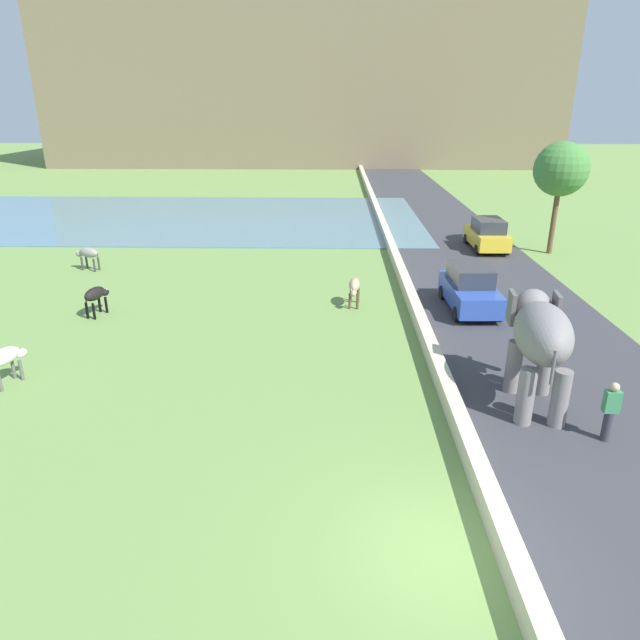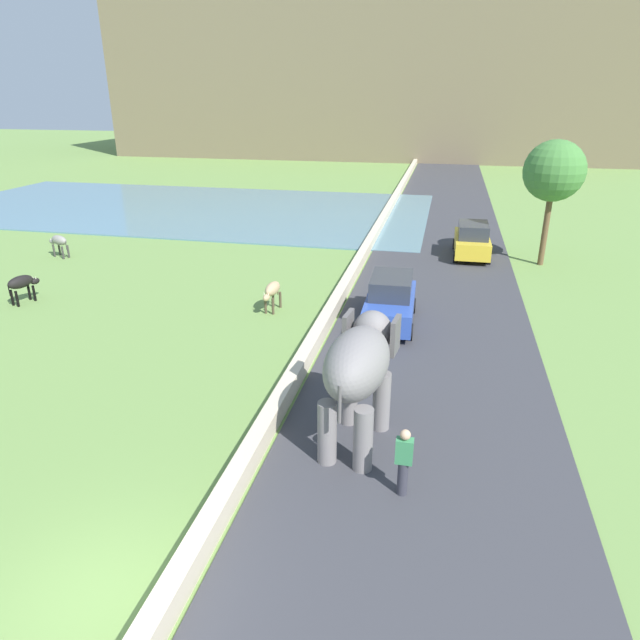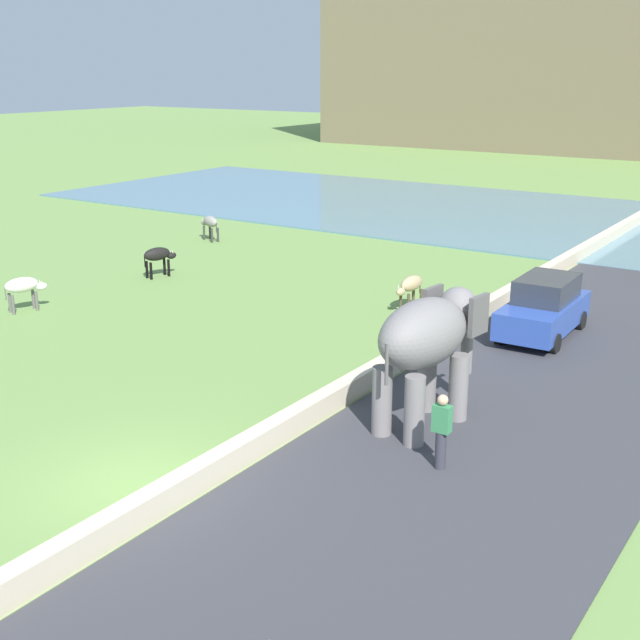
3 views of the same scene
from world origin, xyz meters
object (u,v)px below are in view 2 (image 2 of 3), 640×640
at_px(cow_tan, 272,291).
at_px(person_beside_elephant, 404,461).
at_px(cow_black, 22,283).
at_px(car_yellow, 472,240).
at_px(elephant, 359,366).
at_px(car_blue, 390,301).
at_px(cow_grey, 59,241).

bearing_deg(cow_tan, person_beside_elephant, -59.18).
bearing_deg(cow_black, cow_tan, 7.34).
distance_m(car_yellow, cow_tan, 12.35).
bearing_deg(elephant, car_blue, 90.20).
bearing_deg(cow_tan, car_yellow, 51.16).
bearing_deg(person_beside_elephant, car_yellow, 84.45).
bearing_deg(car_blue, person_beside_elephant, -82.43).
height_order(cow_black, cow_tan, same).
relative_size(car_yellow, car_blue, 0.99).
height_order(person_beside_elephant, cow_black, person_beside_elephant).
distance_m(person_beside_elephant, cow_tan, 11.43).
distance_m(person_beside_elephant, car_blue, 9.58).
distance_m(elephant, car_blue, 7.77).
bearing_deg(person_beside_elephant, cow_grey, 141.76).
distance_m(car_blue, cow_grey, 18.36).
height_order(car_yellow, cow_grey, car_yellow).
bearing_deg(cow_grey, person_beside_elephant, -38.24).
xyz_separation_m(elephant, person_beside_elephant, (1.24, -1.81, -1.16)).
relative_size(person_beside_elephant, cow_grey, 1.15).
height_order(person_beside_elephant, car_yellow, car_yellow).
xyz_separation_m(elephant, cow_grey, (-17.59, 13.03, -1.20)).
xyz_separation_m(car_yellow, cow_black, (-17.82, -10.92, -0.06)).
height_order(car_blue, cow_tan, car_blue).
relative_size(person_beside_elephant, cow_black, 1.15).
height_order(person_beside_elephant, cow_grey, person_beside_elephant).
bearing_deg(car_blue, cow_tan, 176.08).
distance_m(car_yellow, cow_black, 20.90).
distance_m(elephant, cow_tan, 9.32).
distance_m(elephant, person_beside_elephant, 2.48).
bearing_deg(elephant, car_yellow, 79.94).
xyz_separation_m(car_yellow, cow_grey, (-20.72, -4.60, -0.06)).
relative_size(elephant, cow_black, 2.49).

